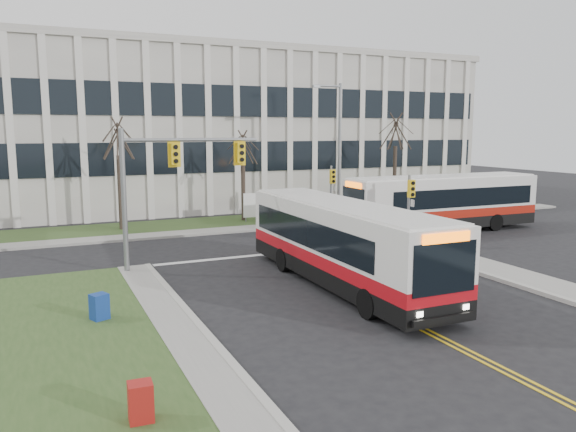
{
  "coord_description": "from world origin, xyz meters",
  "views": [
    {
      "loc": [
        -10.67,
        -17.08,
        6.1
      ],
      "look_at": [
        0.4,
        7.39,
        2.0
      ],
      "focal_mm": 35.0,
      "sensor_mm": 36.0,
      "label": 1
    }
  ],
  "objects_px": {
    "directory_sign": "(254,205)",
    "newspaper_box_red": "(141,404)",
    "streetlight": "(337,144)",
    "newspaper_box_blue": "(99,308)",
    "bus_cross": "(442,204)",
    "bus_main": "(342,245)"
  },
  "relations": [
    {
      "from": "streetlight",
      "to": "directory_sign",
      "type": "xyz_separation_m",
      "value": [
        -5.53,
        1.3,
        -4.02
      ]
    },
    {
      "from": "directory_sign",
      "to": "bus_cross",
      "type": "height_order",
      "value": "bus_cross"
    },
    {
      "from": "directory_sign",
      "to": "newspaper_box_blue",
      "type": "bearing_deg",
      "value": -125.23
    },
    {
      "from": "directory_sign",
      "to": "newspaper_box_blue",
      "type": "xyz_separation_m",
      "value": [
        -11.55,
        -16.36,
        -0.7
      ]
    },
    {
      "from": "streetlight",
      "to": "newspaper_box_blue",
      "type": "distance_m",
      "value": 23.25
    },
    {
      "from": "streetlight",
      "to": "bus_main",
      "type": "bearing_deg",
      "value": -118.48
    },
    {
      "from": "bus_main",
      "to": "newspaper_box_blue",
      "type": "height_order",
      "value": "bus_main"
    },
    {
      "from": "bus_main",
      "to": "newspaper_box_blue",
      "type": "distance_m",
      "value": 9.34
    },
    {
      "from": "streetlight",
      "to": "newspaper_box_blue",
      "type": "relative_size",
      "value": 9.68
    },
    {
      "from": "newspaper_box_red",
      "to": "streetlight",
      "type": "bearing_deg",
      "value": 55.74
    },
    {
      "from": "newspaper_box_blue",
      "to": "newspaper_box_red",
      "type": "bearing_deg",
      "value": -112.55
    },
    {
      "from": "bus_cross",
      "to": "directory_sign",
      "type": "bearing_deg",
      "value": -128.36
    },
    {
      "from": "streetlight",
      "to": "bus_cross",
      "type": "xyz_separation_m",
      "value": [
        3.82,
        -6.3,
        -3.53
      ]
    },
    {
      "from": "directory_sign",
      "to": "newspaper_box_red",
      "type": "xyz_separation_m",
      "value": [
        -11.46,
        -23.38,
        -0.7
      ]
    },
    {
      "from": "bus_cross",
      "to": "newspaper_box_blue",
      "type": "relative_size",
      "value": 13.11
    },
    {
      "from": "directory_sign",
      "to": "bus_cross",
      "type": "distance_m",
      "value": 12.06
    },
    {
      "from": "bus_main",
      "to": "bus_cross",
      "type": "relative_size",
      "value": 0.98
    },
    {
      "from": "bus_main",
      "to": "bus_cross",
      "type": "bearing_deg",
      "value": 35.11
    },
    {
      "from": "bus_main",
      "to": "directory_sign",
      "type": "bearing_deg",
      "value": 81.87
    },
    {
      "from": "bus_main",
      "to": "newspaper_box_red",
      "type": "height_order",
      "value": "bus_main"
    },
    {
      "from": "directory_sign",
      "to": "newspaper_box_blue",
      "type": "height_order",
      "value": "directory_sign"
    },
    {
      "from": "directory_sign",
      "to": "bus_main",
      "type": "xyz_separation_m",
      "value": [
        -2.3,
        -15.73,
        0.45
      ]
    }
  ]
}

